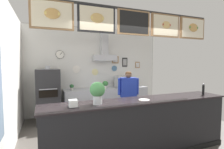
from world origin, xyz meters
name	(u,v)px	position (x,y,z in m)	size (l,w,h in m)	color
ground_plane	(132,145)	(0.00, 0.00, 0.00)	(6.56, 6.56, 0.00)	#514C47
back_wall_assembly	(97,68)	(0.01, 2.56, 1.58)	(4.75, 2.90, 2.96)	#9E9E99
service_counter	(141,127)	(0.00, -0.36, 0.53)	(3.71, 0.65, 1.06)	black
back_prep_counter	(107,101)	(0.29, 2.33, 0.44)	(2.90, 0.62, 0.90)	#A3A5AD
pizza_oven	(48,96)	(-1.61, 2.15, 0.79)	(0.66, 0.73, 1.68)	#232326
shop_worker	(128,98)	(0.38, 0.91, 0.82)	(0.56, 0.31, 1.53)	#232328
espresso_machine	(122,82)	(0.84, 2.31, 1.09)	(0.45, 0.49, 0.40)	#A3A5AD
potted_basil	(72,87)	(-0.90, 2.34, 1.00)	(0.14, 0.14, 0.19)	beige
potted_oregano	(105,84)	(0.23, 2.33, 1.04)	(0.20, 0.20, 0.25)	beige
potted_rosemary	(130,83)	(1.20, 2.36, 1.03)	(0.21, 0.21, 0.24)	#9E563D
condiment_plate	(144,100)	(0.03, -0.42, 1.07)	(0.20, 0.20, 0.01)	white
basil_vase	(97,92)	(-0.88, -0.39, 1.27)	(0.26, 0.26, 0.38)	silver
pepper_grinder	(203,89)	(1.52, -0.45, 1.19)	(0.05, 0.05, 0.26)	black
napkin_holder	(73,104)	(-1.30, -0.44, 1.12)	(0.16, 0.15, 0.14)	#262628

